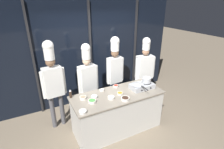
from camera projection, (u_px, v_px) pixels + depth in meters
The scene contains 20 objects.
ground_plane at pixel (117, 128), 3.99m from camera, with size 24.00×24.00×0.00m, color #7F705B.
window_wall_back at pixel (90, 54), 4.68m from camera, with size 4.98×0.09×2.70m.
demo_counter at pixel (117, 112), 3.81m from camera, with size 1.93×0.78×0.89m.
portable_stove at pixel (142, 86), 3.85m from camera, with size 0.52×0.32×0.12m.
frying_pan at pixel (138, 84), 3.77m from camera, with size 0.29×0.50×0.04m.
stock_pot at pixel (147, 80), 3.86m from camera, with size 0.22×0.20×0.11m.
squeeze_bottle_soy at pixel (70, 94), 3.47m from camera, with size 0.05×0.05×0.18m.
prep_bowl_carrots at pixel (120, 93), 3.62m from camera, with size 0.13×0.13×0.04m.
prep_bowl_mushrooms at pixel (83, 98), 3.44m from camera, with size 0.14×0.14×0.05m.
prep_bowl_onion at pixel (102, 90), 3.76m from camera, with size 0.11×0.11×0.03m.
prep_bowl_soy_glaze at pixel (125, 99), 3.41m from camera, with size 0.17×0.17×0.06m.
prep_bowl_scallions at pixel (92, 101), 3.33m from camera, with size 0.16×0.16×0.06m.
prep_bowl_garlic at pixel (111, 97), 3.45m from camera, with size 0.14×0.14×0.05m.
prep_bowl_rice at pixel (94, 97), 3.49m from camera, with size 0.13×0.13×0.04m.
prep_bowl_chili_flakes at pixel (116, 86), 3.92m from camera, with size 0.12×0.12×0.04m.
prep_bowl_bean_sprouts at pixel (83, 112), 3.02m from camera, with size 0.14×0.14×0.05m.
chef_head at pixel (53, 79), 3.62m from camera, with size 0.50×0.23×1.99m.
chef_sous at pixel (88, 77), 3.95m from camera, with size 0.51×0.27×1.85m.
chef_line at pixel (115, 68), 4.25m from camera, with size 0.47×0.22×1.93m.
chef_pastry at pixel (145, 67), 4.56m from camera, with size 0.57×0.26×1.85m.
Camera 1 is at (-1.57, -2.75, 2.71)m, focal length 28.00 mm.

